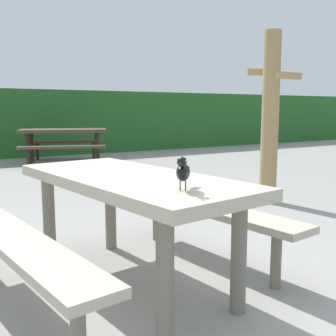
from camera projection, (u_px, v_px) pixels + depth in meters
The scene contains 5 objects.
ground_plane at pixel (144, 303), 2.46m from camera, with size 60.00×60.00×0.00m, color gray.
picnic_table_foreground at pixel (130, 203), 2.65m from camera, with size 1.89×1.91×0.74m.
bird_grackle at pixel (183, 171), 2.09m from camera, with size 0.20×0.24×0.18m.
picnic_table_mid_right at pixel (64, 138), 8.78m from camera, with size 2.18×2.16×0.74m.
stalk_post_right_side at pixel (270, 117), 5.02m from camera, with size 0.45×0.61×2.10m.
Camera 1 is at (-1.08, -2.06, 1.16)m, focal length 43.63 mm.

